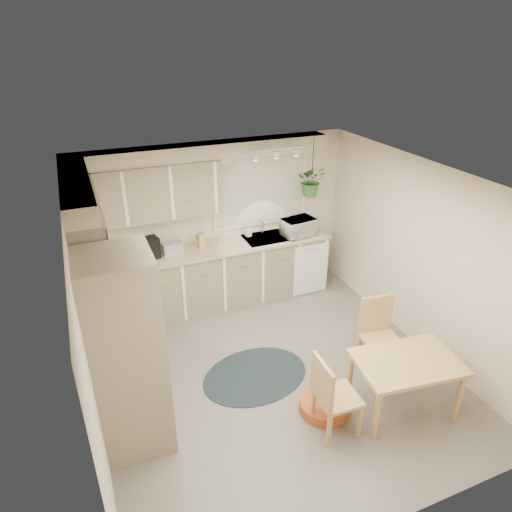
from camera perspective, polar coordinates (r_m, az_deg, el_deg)
name	(u,v)px	position (r m, az deg, el deg)	size (l,w,h in m)	color
floor	(273,373)	(5.74, 2.18, -14.39)	(4.20, 4.20, 0.00)	#69665D
ceiling	(278,183)	(4.55, 2.71, 9.09)	(4.20, 4.20, 0.00)	white
wall_back	(217,221)	(6.80, -4.96, 4.34)	(4.00, 0.04, 2.40)	beige
wall_front	(396,426)	(3.65, 17.09, -19.60)	(4.00, 0.04, 2.40)	beige
wall_left	(84,329)	(4.69, -20.66, -8.52)	(0.04, 4.20, 2.40)	beige
wall_right	(421,257)	(6.06, 19.88, -0.13)	(0.04, 4.20, 2.40)	beige
base_cab_left	(116,335)	(5.84, -17.09, -9.39)	(0.60, 1.85, 0.90)	gray
base_cab_back	(212,277)	(6.82, -5.54, -2.64)	(3.60, 0.60, 0.90)	gray
counter_left	(111,302)	(5.58, -17.63, -5.45)	(0.64, 1.89, 0.04)	tan
counter_back	(211,249)	(6.59, -5.69, 0.89)	(3.64, 0.64, 0.04)	tan
oven_stack	(127,356)	(4.47, -15.84, -11.99)	(0.65, 0.65, 2.10)	gray
wall_oven_face	(161,348)	(4.50, -11.75, -11.22)	(0.02, 0.56, 0.58)	silver
upper_cab_left	(85,228)	(5.29, -20.56, 3.33)	(0.35, 2.00, 0.75)	gray
upper_cab_back	(146,193)	(6.22, -13.55, 7.68)	(2.00, 0.35, 0.75)	gray
soffit_left	(75,186)	(5.14, -21.67, 8.14)	(0.30, 2.00, 0.20)	beige
soffit_back	(202,151)	(6.28, -6.71, 12.92)	(3.60, 0.30, 0.20)	beige
cooktop	(118,326)	(5.08, -16.82, -8.42)	(0.52, 0.58, 0.02)	silver
range_hood	(110,290)	(4.85, -17.76, -4.04)	(0.40, 0.60, 0.14)	silver
window_blinds	(261,190)	(6.86, 0.61, 8.21)	(1.40, 0.02, 1.00)	silver
window_frame	(261,190)	(6.87, 0.58, 8.23)	(1.50, 0.02, 1.10)	silver
sink	(268,240)	(6.89, 1.46, 2.01)	(0.70, 0.48, 0.10)	#B0B2B8
dishwasher_front	(311,269)	(7.10, 6.86, -1.68)	(0.58, 0.01, 0.83)	silver
track_light_bar	(276,149)	(6.21, 2.56, 13.20)	(0.80, 0.04, 0.04)	silver
wall_clock	(225,155)	(6.51, -3.93, 12.45)	(0.30, 0.30, 0.03)	gold
dining_table	(403,385)	(5.32, 17.90, -15.14)	(1.07, 0.71, 0.67)	tan
chair_left	(338,395)	(4.87, 10.21, -16.72)	(0.43, 0.43, 0.91)	tan
chair_back	(382,340)	(5.66, 15.52, -10.03)	(0.45, 0.45, 0.96)	tan
braided_rug	(255,375)	(5.70, -0.10, -14.68)	(1.31, 0.98, 0.01)	black
pet_bed	(324,406)	(5.31, 8.56, -18.00)	(0.56, 0.56, 0.13)	#B05323
microwave	(298,225)	(6.91, 5.32, 3.83)	(0.48, 0.27, 0.33)	silver
soap_bottle	(248,234)	(6.89, -0.99, 2.79)	(0.08, 0.19, 0.09)	silver
hanging_plant	(312,184)	(6.78, 6.96, 8.92)	(0.41, 0.46, 0.36)	#306327
coffee_maker	(152,247)	(6.38, -12.84, 1.05)	(0.17, 0.20, 0.30)	black
toaster	(172,248)	(6.46, -10.44, 1.02)	(0.28, 0.16, 0.17)	#B0B2B8
knife_block	(201,240)	(6.56, -6.89, 1.95)	(0.10, 0.10, 0.22)	tan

